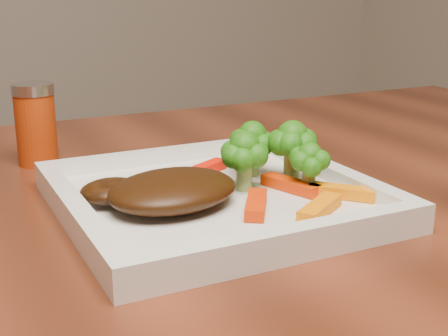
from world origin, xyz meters
name	(u,v)px	position (x,y,z in m)	size (l,w,h in m)	color
plate	(214,202)	(0.26, 0.01, 0.76)	(0.27, 0.27, 0.01)	white
steak	(173,190)	(0.21, 0.00, 0.78)	(0.12, 0.09, 0.03)	#3A1D08
broccoli_0	(252,141)	(0.32, 0.05, 0.80)	(0.05, 0.05, 0.07)	#247713
broccoli_1	(292,149)	(0.34, 0.02, 0.79)	(0.06, 0.06, 0.06)	#1D6811
broccoli_2	(310,161)	(0.34, -0.02, 0.79)	(0.04, 0.04, 0.06)	#216811
broccoli_3	(244,158)	(0.29, 0.01, 0.79)	(0.05, 0.05, 0.06)	#286110
carrot_0	(320,208)	(0.32, -0.07, 0.77)	(0.06, 0.02, 0.01)	orange
carrot_1	(342,192)	(0.36, -0.05, 0.77)	(0.06, 0.02, 0.01)	orange
carrot_2	(256,204)	(0.27, -0.04, 0.77)	(0.06, 0.02, 0.01)	red
carrot_4	(207,168)	(0.28, 0.07, 0.77)	(0.05, 0.01, 0.01)	#FC1704
carrot_5	(291,185)	(0.33, -0.01, 0.77)	(0.06, 0.02, 0.01)	red
spice_shaker	(36,124)	(0.14, 0.23, 0.80)	(0.04, 0.04, 0.09)	#9E2D08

